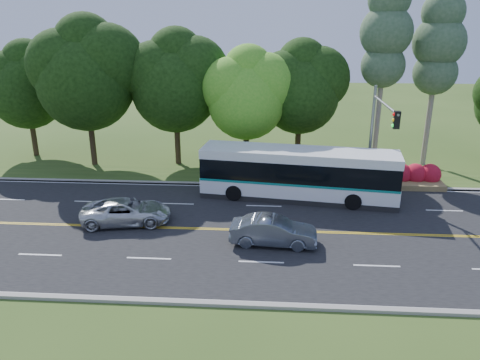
# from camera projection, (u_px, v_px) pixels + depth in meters

# --- Properties ---
(ground) EXTENTS (120.00, 120.00, 0.00)m
(ground) POSITION_uv_depth(u_px,v_px,m) (272.00, 231.00, 25.82)
(ground) COLOR #33501A
(ground) RESTS_ON ground
(road) EXTENTS (60.00, 14.00, 0.02)m
(road) POSITION_uv_depth(u_px,v_px,m) (272.00, 231.00, 25.81)
(road) COLOR black
(road) RESTS_ON ground
(curb_north) EXTENTS (60.00, 0.30, 0.15)m
(curb_north) POSITION_uv_depth(u_px,v_px,m) (272.00, 185.00, 32.51)
(curb_north) COLOR gray
(curb_north) RESTS_ON ground
(curb_south) EXTENTS (60.00, 0.30, 0.15)m
(curb_south) POSITION_uv_depth(u_px,v_px,m) (271.00, 306.00, 19.07)
(curb_south) COLOR gray
(curb_south) RESTS_ON ground
(grass_verge) EXTENTS (60.00, 4.00, 0.10)m
(grass_verge) POSITION_uv_depth(u_px,v_px,m) (272.00, 177.00, 34.26)
(grass_verge) COLOR #33501A
(grass_verge) RESTS_ON ground
(lane_markings) EXTENTS (57.60, 13.82, 0.00)m
(lane_markings) POSITION_uv_depth(u_px,v_px,m) (270.00, 231.00, 25.82)
(lane_markings) COLOR gold
(lane_markings) RESTS_ON road
(tree_row) EXTENTS (44.70, 9.10, 13.84)m
(tree_row) POSITION_uv_depth(u_px,v_px,m) (206.00, 78.00, 35.28)
(tree_row) COLOR #2F2015
(tree_row) RESTS_ON ground
(bougainvillea_hedge) EXTENTS (9.50, 2.25, 1.50)m
(bougainvillea_hedge) POSITION_uv_depth(u_px,v_px,m) (374.00, 174.00, 32.80)
(bougainvillea_hedge) COLOR maroon
(bougainvillea_hedge) RESTS_ON ground
(traffic_signal) EXTENTS (0.42, 6.10, 7.00)m
(traffic_signal) POSITION_uv_depth(u_px,v_px,m) (378.00, 128.00, 28.93)
(traffic_signal) COLOR gray
(traffic_signal) RESTS_ON ground
(transit_bus) EXTENTS (12.63, 4.31, 3.24)m
(transit_bus) POSITION_uv_depth(u_px,v_px,m) (298.00, 175.00, 29.87)
(transit_bus) COLOR white
(transit_bus) RESTS_ON road
(sedan) EXTENTS (4.55, 1.86, 1.47)m
(sedan) POSITION_uv_depth(u_px,v_px,m) (273.00, 231.00, 24.08)
(sedan) COLOR slate
(sedan) RESTS_ON road
(suv) EXTENTS (5.31, 3.09, 1.39)m
(suv) POSITION_uv_depth(u_px,v_px,m) (126.00, 212.00, 26.56)
(suv) COLOR silver
(suv) RESTS_ON road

